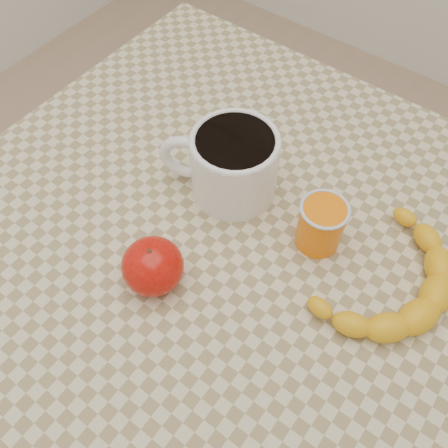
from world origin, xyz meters
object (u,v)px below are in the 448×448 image
Objects in this scene: orange_juice_glass at (321,224)px; banana at (388,279)px; table at (224,263)px; coffee_mug at (232,162)px; apple at (153,266)px.

banana is at bearing -5.07° from orange_juice_glass.
banana is at bearing 14.37° from table.
banana reaches higher than table.
coffee_mug is at bearing 118.68° from table.
banana is (0.22, 0.06, 0.11)m from table.
table is 0.17m from apple.
table is 4.37× the size of coffee_mug.
table is at bearing 76.79° from apple.
coffee_mug is (-0.04, 0.07, 0.14)m from table.
banana is (0.11, -0.01, -0.02)m from orange_juice_glass.
orange_juice_glass is 0.11m from banana.
orange_juice_glass reaches higher than table.
banana is at bearing 34.70° from apple.
table is 0.25m from banana.
orange_juice_glass is at bearing -1.76° from coffee_mug.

